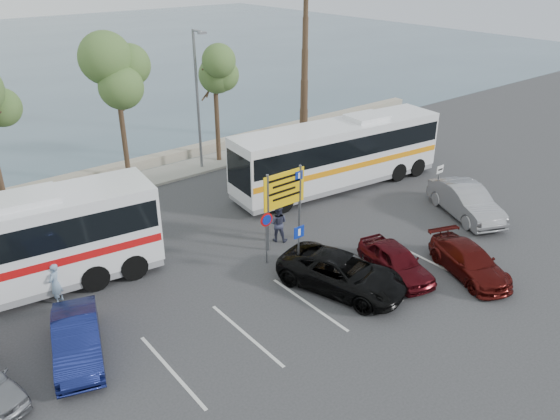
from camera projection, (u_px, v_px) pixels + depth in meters
ground at (315, 282)px, 21.93m from camera, size 120.00×120.00×0.00m
kerb_strip at (154, 177)px, 31.76m from camera, size 44.00×2.40×0.15m
seawall at (138, 164)px, 33.07m from camera, size 48.00×0.80×0.60m
tree_mid at (115, 66)px, 28.08m from camera, size 3.20×3.20×8.00m
tree_right at (214, 62)px, 31.67m from camera, size 3.20×3.20×7.40m
street_lamp_right at (198, 94)px, 31.16m from camera, size 0.45×1.15×8.01m
direction_sign at (284, 195)px, 23.70m from camera, size 2.20×0.12×3.60m
sign_no_stop at (266, 230)px, 22.60m from camera, size 0.60×0.08×2.35m
sign_parking at (299, 244)px, 21.74m from camera, size 0.50×0.07×2.25m
sign_taxi at (438, 180)px, 27.89m from camera, size 0.50×0.07×2.20m
lane_markings at (310, 303)px, 20.59m from camera, size 12.02×4.20×0.01m
coach_bus_right at (338, 156)px, 29.96m from camera, size 12.60×4.01×3.86m
car_blue at (77, 340)px, 17.63m from camera, size 2.60×4.32×1.35m
car_maroon at (469, 261)px, 22.19m from camera, size 3.02×4.49×1.21m
car_red at (396, 261)px, 22.11m from camera, size 2.36×4.07×1.30m
suv_black at (342, 273)px, 21.20m from camera, size 3.74×5.56×1.42m
car_silver_b at (466, 201)px, 27.03m from camera, size 3.44×5.08×1.58m
pedestrian_near at (56, 283)px, 20.30m from camera, size 0.72×0.71×1.67m
pedestrian_far at (278, 223)px, 24.67m from camera, size 1.08×1.08×1.77m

